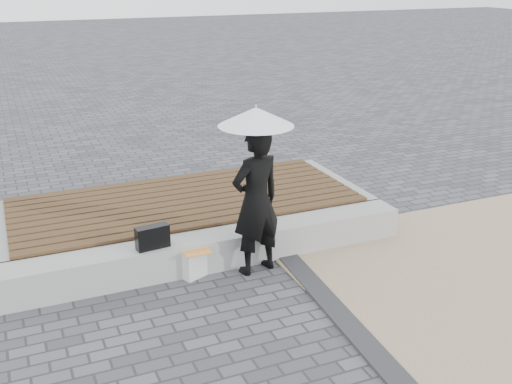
% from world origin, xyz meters
% --- Properties ---
extents(ground, '(80.00, 80.00, 0.00)m').
position_xyz_m(ground, '(0.00, 0.00, 0.00)').
color(ground, '#4F4F55').
rests_on(ground, ground).
extents(edging_band, '(0.61, 5.20, 0.04)m').
position_xyz_m(edging_band, '(0.75, -0.50, 0.02)').
color(edging_band, '#2E2D30').
rests_on(edging_band, ground).
extents(seating_ledge, '(5.00, 0.45, 0.40)m').
position_xyz_m(seating_ledge, '(0.00, 1.60, 0.20)').
color(seating_ledge, '#999894').
rests_on(seating_ledge, ground).
extents(timber_platform, '(5.00, 2.00, 0.40)m').
position_xyz_m(timber_platform, '(0.00, 2.80, 0.20)').
color(timber_platform, gray).
rests_on(timber_platform, ground).
extents(timber_decking, '(4.60, 2.00, 0.04)m').
position_xyz_m(timber_decking, '(0.00, 2.80, 0.42)').
color(timber_decking, '#52361D').
rests_on(timber_decking, timber_platform).
extents(woman, '(0.73, 0.56, 1.77)m').
position_xyz_m(woman, '(0.39, 1.25, 0.89)').
color(woman, black).
rests_on(woman, ground).
extents(parasol, '(0.85, 0.85, 1.08)m').
position_xyz_m(parasol, '(0.39, 1.25, 1.88)').
color(parasol, '#B3B4B8').
rests_on(parasol, ground).
extents(handbag, '(0.39, 0.18, 0.27)m').
position_xyz_m(handbag, '(-0.78, 1.52, 0.53)').
color(handbag, black).
rests_on(handbag, seating_ledge).
extents(canvas_tote, '(0.35, 0.26, 0.34)m').
position_xyz_m(canvas_tote, '(-0.32, 1.39, 0.17)').
color(canvas_tote, white).
rests_on(canvas_tote, ground).
extents(magazine, '(0.33, 0.24, 0.01)m').
position_xyz_m(magazine, '(-0.32, 1.34, 0.35)').
color(magazine, '#E14D3D').
rests_on(magazine, canvas_tote).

